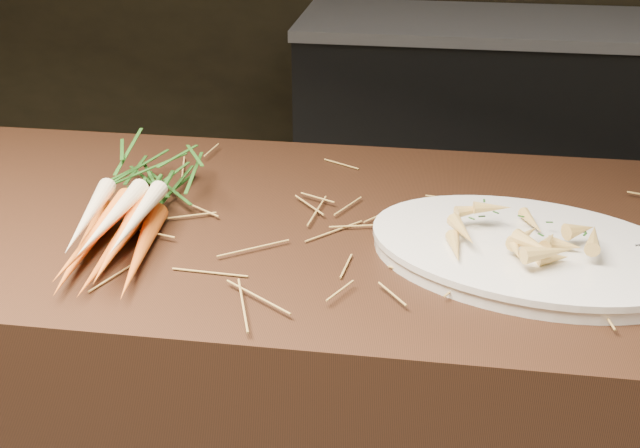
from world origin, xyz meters
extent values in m
cube|color=black|center=(0.30, 2.18, 0.40)|extent=(1.80, 0.60, 0.80)
cube|color=#99999E|center=(0.30, 2.18, 0.82)|extent=(1.82, 0.62, 0.04)
cone|color=#E25216|center=(-0.58, 0.13, 0.92)|extent=(0.06, 0.27, 0.03)
cone|color=#E25216|center=(-0.54, 0.13, 0.92)|extent=(0.04, 0.27, 0.03)
cone|color=#E25216|center=(-0.50, 0.13, 0.92)|extent=(0.07, 0.27, 0.03)
cone|color=#E25216|center=(-0.56, 0.12, 0.94)|extent=(0.03, 0.26, 0.03)
cone|color=#E25216|center=(-0.52, 0.12, 0.94)|extent=(0.06, 0.27, 0.03)
cone|color=beige|center=(-0.57, 0.14, 0.96)|extent=(0.07, 0.25, 0.04)
cone|color=beige|center=(-0.54, 0.13, 0.97)|extent=(0.03, 0.25, 0.04)
cone|color=beige|center=(-0.50, 0.14, 0.96)|extent=(0.05, 0.25, 0.04)
ellipsoid|color=#2A611E|center=(-0.55, 0.36, 0.95)|extent=(0.17, 0.23, 0.08)
camera|label=1|loc=(-0.09, -0.83, 1.46)|focal=45.00mm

